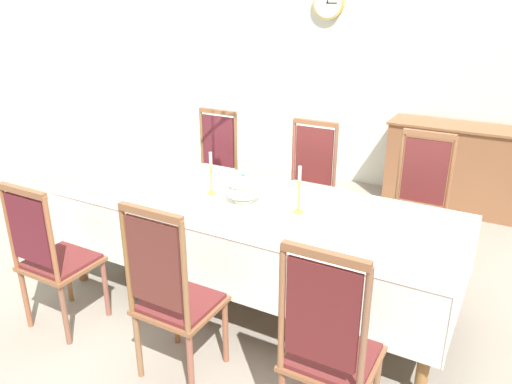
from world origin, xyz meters
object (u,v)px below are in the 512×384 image
(bowl_near_right, at_px, (172,164))
(chair_south_c, at_px, (329,347))
(candlestick_west, at_px, (211,178))
(chair_north_c, at_px, (417,207))
(soup_tureen, at_px, (244,188))
(dining_table, at_px, (253,213))
(chair_north_b, at_px, (307,187))
(candlestick_east, at_px, (299,195))
(chair_south_a, at_px, (51,256))
(bowl_near_left, at_px, (107,191))
(spoon_primary, at_px, (98,189))
(bowl_far_left, at_px, (336,194))
(bowl_far_right, at_px, (209,170))
(spoon_secondary, at_px, (164,162))
(mounted_clock, at_px, (328,3))
(chair_north_a, at_px, (212,170))
(chair_south_b, at_px, (172,294))
(sideboard, at_px, (457,168))

(bowl_near_right, bearing_deg, chair_south_c, -34.22)
(candlestick_west, bearing_deg, chair_south_c, -36.25)
(chair_north_c, distance_m, soup_tureen, 1.43)
(soup_tureen, bearing_deg, dining_table, -0.00)
(chair_north_b, relative_size, bowl_near_right, 6.37)
(candlestick_east, bearing_deg, chair_south_a, -144.67)
(bowl_near_left, xyz_separation_m, spoon_primary, (-0.12, 0.03, -0.01))
(chair_north_b, bearing_deg, bowl_far_left, 129.44)
(soup_tureen, bearing_deg, bowl_far_right, 145.80)
(dining_table, xyz_separation_m, chair_south_c, (0.95, -0.95, -0.13))
(dining_table, bearing_deg, chair_north_b, 89.51)
(soup_tureen, bearing_deg, candlestick_west, -180.00)
(spoon_secondary, bearing_deg, candlestick_west, -12.02)
(bowl_far_left, relative_size, mounted_clock, 0.54)
(chair_north_a, distance_m, soup_tureen, 1.35)
(bowl_far_right, bearing_deg, chair_north_c, 20.32)
(soup_tureen, bearing_deg, chair_south_a, -133.85)
(chair_north_b, bearing_deg, chair_north_a, 0.04)
(chair_north_c, xyz_separation_m, bowl_far_left, (-0.48, -0.56, 0.22))
(dining_table, xyz_separation_m, bowl_far_left, (0.47, 0.39, 0.10))
(chair_south_c, relative_size, candlestick_west, 3.59)
(bowl_near_left, height_order, spoon_secondary, bowl_near_left)
(soup_tureen, xyz_separation_m, bowl_near_right, (-0.93, 0.38, -0.08))
(bowl_near_left, relative_size, mounted_clock, 0.47)
(chair_south_a, distance_m, chair_north_c, 2.71)
(dining_table, distance_m, chair_south_a, 1.38)
(chair_north_c, distance_m, bowl_far_right, 1.69)
(chair_south_b, xyz_separation_m, spoon_primary, (-1.16, 0.61, 0.21))
(chair_south_b, xyz_separation_m, chair_north_c, (0.94, 1.90, 0.01))
(chair_south_b, relative_size, candlestick_west, 3.56)
(spoon_secondary, bearing_deg, chair_north_b, 41.68)
(dining_table, height_order, chair_north_c, chair_north_c)
(chair_north_b, bearing_deg, spoon_primary, 48.11)
(candlestick_east, bearing_deg, spoon_primary, -167.32)
(candlestick_east, relative_size, spoon_primary, 1.87)
(chair_south_a, distance_m, candlestick_east, 1.68)
(chair_south_a, bearing_deg, bowl_far_right, 74.55)
(chair_south_b, bearing_deg, chair_south_a, 179.74)
(candlestick_east, relative_size, spoon_secondary, 1.91)
(dining_table, bearing_deg, bowl_near_right, 159.47)
(bowl_near_left, distance_m, sideboard, 3.56)
(chair_south_b, relative_size, sideboard, 0.79)
(dining_table, relative_size, sideboard, 1.98)
(bowl_near_left, relative_size, spoon_primary, 0.94)
(chair_south_c, bearing_deg, spoon_secondary, 146.76)
(sideboard, bearing_deg, bowl_near_right, 46.62)
(chair_south_a, distance_m, bowl_far_right, 1.39)
(chair_south_a, height_order, sideboard, chair_south_a)
(chair_north_b, bearing_deg, chair_south_b, 90.00)
(candlestick_west, bearing_deg, bowl_near_right, 150.13)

